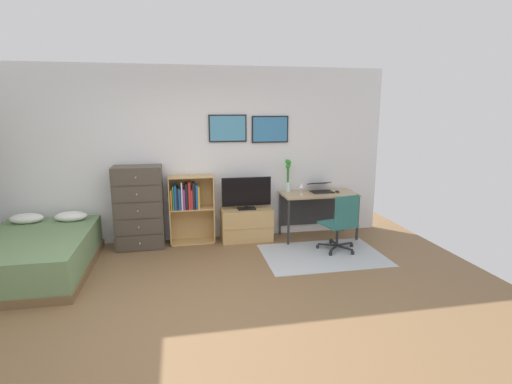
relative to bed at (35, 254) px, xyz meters
The scene contains 14 objects.
ground_plane 2.54m from the bed, 33.83° to the right, with size 7.20×7.20×0.00m, color brown.
wall_back_with_posters 2.59m from the bed, 25.84° to the left, with size 6.12×0.09×2.70m.
area_rug 3.83m from the bed, ahead, with size 1.70×1.20×0.01m, color #B2B7BC.
bed is the anchor object (origin of this frame).
dresser 1.49m from the bed, 31.23° to the left, with size 0.70×0.46×1.24m.
bookshelf 2.16m from the bed, 22.43° to the left, with size 0.68×0.30×1.06m.
tv_stand 2.96m from the bed, 14.94° to the left, with size 0.80×0.41×0.51m.
television 3.00m from the bed, 14.52° to the left, with size 0.78×0.16×0.51m.
desk 4.10m from the bed, 10.56° to the left, with size 1.19×0.58×0.74m.
office_chair 4.13m from the bed, ahead, with size 0.58×0.57×0.86m.
laptop 4.20m from the bed, 10.77° to the left, with size 0.36×0.39×0.15m.
computer_mouse 4.40m from the bed, ahead, with size 0.06×0.10×0.03m, color #262628.
bamboo_vase 3.74m from the bed, 13.32° to the left, with size 0.09×0.10×0.53m.
wine_glass 3.81m from the bed, ahead, with size 0.07×0.07×0.18m.
Camera 1 is at (-0.26, -3.77, 2.07)m, focal length 27.66 mm.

